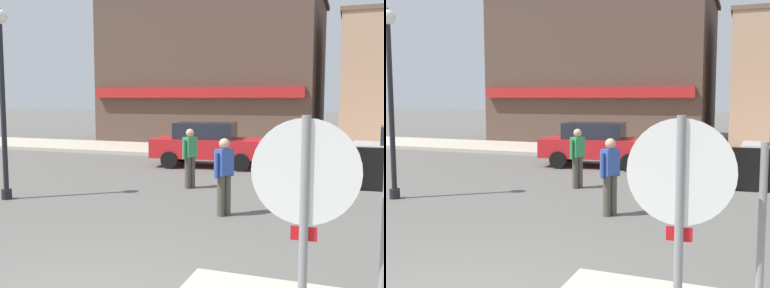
# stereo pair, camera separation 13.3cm
# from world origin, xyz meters

# --- Properties ---
(kerb_far) EXTENTS (80.00, 4.00, 0.15)m
(kerb_far) POSITION_xyz_m (0.00, 14.96, 0.07)
(kerb_far) COLOR #B7AD99
(kerb_far) RESTS_ON ground
(stop_sign) EXTENTS (0.82, 0.08, 2.30)m
(stop_sign) POSITION_xyz_m (2.68, -0.58, 1.52)
(stop_sign) COLOR gray
(stop_sign) RESTS_ON ground
(lamp_post) EXTENTS (0.36, 0.36, 4.54)m
(lamp_post) POSITION_xyz_m (-4.81, 4.47, 2.96)
(lamp_post) COLOR black
(lamp_post) RESTS_ON ground
(parked_car_nearest) EXTENTS (4.15, 2.18, 1.56)m
(parked_car_nearest) POSITION_xyz_m (-1.83, 11.13, 0.81)
(parked_car_nearest) COLOR red
(parked_car_nearest) RESTS_ON ground
(pedestrian_crossing_near) EXTENTS (0.32, 0.55, 1.61)m
(pedestrian_crossing_near) POSITION_xyz_m (1.43, 7.77, 0.87)
(pedestrian_crossing_near) COLOR #4C473D
(pedestrian_crossing_near) RESTS_ON ground
(pedestrian_crossing_far) EXTENTS (0.34, 0.54, 1.61)m
(pedestrian_crossing_far) POSITION_xyz_m (-1.11, 7.24, 0.87)
(pedestrian_crossing_far) COLOR #4C473D
(pedestrian_crossing_far) RESTS_ON ground
(pedestrian_kerb_side) EXTENTS (0.37, 0.53, 1.61)m
(pedestrian_kerb_side) POSITION_xyz_m (0.54, 4.79, 0.87)
(pedestrian_kerb_side) COLOR #4C473D
(pedestrian_kerb_side) RESTS_ON ground
(building_corner_shop) EXTENTS (11.64, 9.35, 8.11)m
(building_corner_shop) POSITION_xyz_m (-4.45, 21.38, 4.06)
(building_corner_shop) COLOR brown
(building_corner_shop) RESTS_ON ground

